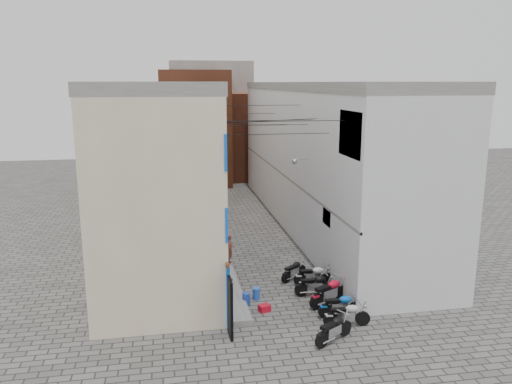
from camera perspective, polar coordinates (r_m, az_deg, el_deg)
ground at (r=19.72m, az=4.39°, el=-14.68°), size 90.00×90.00×0.00m
plinth at (r=31.34m, az=-5.26°, el=-4.03°), size 0.90×26.00×0.25m
building_left at (r=30.25m, az=-10.96°, el=3.68°), size 5.10×27.00×9.00m
building_right at (r=31.76m, az=7.38°, el=4.23°), size 5.94×26.00×9.00m
building_far_brick_left at (r=45.21m, az=-7.02°, el=7.28°), size 6.00×6.00×10.00m
building_far_brick_right at (r=47.83m, az=-1.11°, el=6.44°), size 5.00×6.00×8.00m
building_far_concrete at (r=51.29m, az=-5.18°, el=8.48°), size 8.00×5.00×11.00m
far_shopfront at (r=43.12m, az=-4.01°, el=2.00°), size 2.00×0.30×2.40m
overhead_wires at (r=25.09m, az=0.24°, el=8.19°), size 5.80×13.02×1.32m
motorcycle_a at (r=18.39m, az=8.90°, el=-15.06°), size 1.88×1.44×1.06m
motorcycle_b at (r=19.49m, az=10.35°, el=-13.50°), size 1.83×0.69×1.04m
motorcycle_c at (r=20.18m, az=9.63°, el=-12.53°), size 1.81×0.58×1.05m
motorcycle_d at (r=21.09m, az=8.42°, el=-11.08°), size 2.19×1.55×1.23m
motorcycle_e at (r=21.86m, az=6.82°, el=-10.39°), size 1.85×0.65×1.06m
motorcycle_f at (r=22.88m, az=6.61°, el=-9.34°), size 1.86×0.75×1.05m
motorcycle_g at (r=23.48m, az=4.36°, el=-8.80°), size 1.67×1.45×0.98m
person_a at (r=24.59m, az=-3.05°, el=-6.49°), size 0.46×0.61×1.52m
person_b at (r=20.96m, az=-3.52°, el=-9.62°), size 0.83×0.97×1.74m
water_jug_near at (r=21.00m, az=-1.12°, el=-12.10°), size 0.42×0.42×0.52m
water_jug_far at (r=21.51m, az=0.03°, el=-11.52°), size 0.39×0.39×0.49m
red_crate at (r=20.49m, az=0.96°, el=-13.13°), size 0.52×0.46×0.27m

